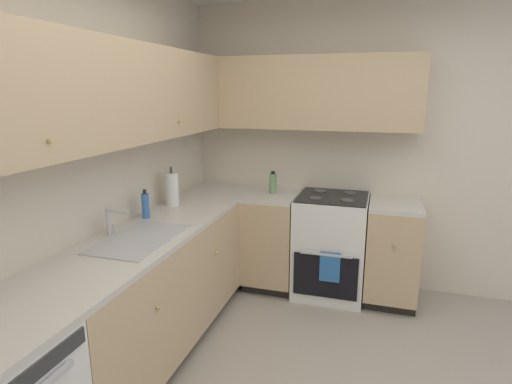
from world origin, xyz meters
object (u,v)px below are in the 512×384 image
at_px(oil_bottle, 273,183).
at_px(paper_towel_roll, 172,189).
at_px(oven_range, 331,244).
at_px(soap_bottle, 145,205).

bearing_deg(oil_bottle, paper_towel_roll, 132.73).
distance_m(oven_range, paper_towel_roll, 1.52).
height_order(oven_range, oil_bottle, oil_bottle).
xyz_separation_m(oven_range, paper_towel_roll, (-0.65, 1.24, 0.58)).
height_order(oven_range, paper_towel_roll, paper_towel_roll).
bearing_deg(oven_range, soap_bottle, 129.31).
relative_size(soap_bottle, oil_bottle, 1.04).
height_order(paper_towel_roll, oil_bottle, paper_towel_roll).
height_order(oven_range, soap_bottle, soap_bottle).
distance_m(oven_range, soap_bottle, 1.71).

